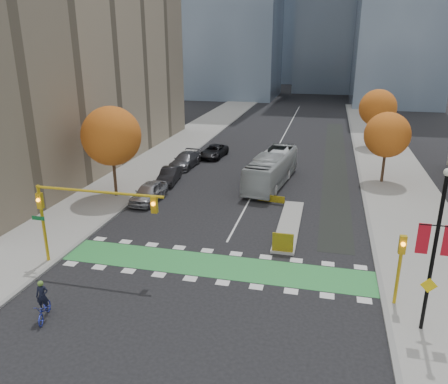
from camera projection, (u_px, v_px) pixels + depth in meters
The scene contains 23 objects.
ground at pixel (208, 277), 26.24m from camera, with size 300.00×300.00×0.00m, color black.
sidewalk_west at pixel (138, 171), 47.57m from camera, with size 7.00×120.00×0.15m, color gray.
sidewalk_east at pixel (400, 189), 41.63m from camera, with size 7.00×120.00×0.15m, color gray.
curb_west at pixel (168, 173), 46.80m from camera, with size 0.30×120.00×0.16m, color gray.
curb_east at pixel (362, 187), 42.40m from camera, with size 0.30×120.00×0.16m, color gray.
bike_crossing at pixel (214, 265), 27.62m from camera, with size 20.00×3.00×0.01m, color #2D8C40.
centre_line at pixel (282, 140), 63.01m from camera, with size 0.15×70.00×0.01m, color silver.
bike_lane_paint at pixel (335, 160), 52.17m from camera, with size 2.50×50.00×0.01m, color black.
median_island at pixel (289, 225), 33.61m from camera, with size 1.60×10.00×0.16m, color gray.
hazard_board at pixel (283, 242), 28.96m from camera, with size 1.40×0.12×1.30m, color yellow.
building_west at pixel (49, 51), 47.65m from camera, with size 16.00×44.00×25.00m, color gray.
tree_west at pixel (111, 136), 38.07m from camera, with size 5.20×5.20×8.22m.
tree_east_near at pixel (387, 135), 42.24m from camera, with size 4.40×4.40×7.08m.
tree_east_far at pixel (378, 108), 56.72m from camera, with size 4.80×4.80×7.65m.
traffic_signal_west at pixel (78, 207), 26.19m from camera, with size 8.53×0.56×5.20m.
traffic_signal_east at pixel (400, 260), 22.57m from camera, with size 0.35×0.43×4.10m.
banner_lamppost at pixel (435, 246), 19.90m from camera, with size 1.65×0.36×8.28m.
cyclist at pixel (44, 306), 22.11m from camera, with size 1.23×2.01×2.19m.
bus at pixel (272, 169), 42.86m from camera, with size 2.67×11.40×3.17m, color #AFB5B7.
parked_car_a at pixel (149, 192), 38.43m from camera, with size 2.00×4.98×1.70m, color #95959A.
parked_car_b at pixel (169, 175), 43.66m from camera, with size 1.60×4.58×1.51m, color black.
parked_car_c at pixel (185, 160), 49.09m from camera, with size 2.24×5.52×1.60m, color #4B4B50.
parked_car_d at pixel (214, 151), 53.27m from camera, with size 2.44×5.30×1.47m, color black.
Camera 1 is at (6.31, -22.27, 13.43)m, focal length 35.00 mm.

